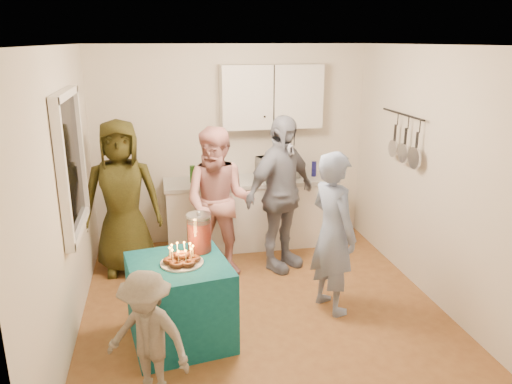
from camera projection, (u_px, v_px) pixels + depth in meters
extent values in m
plane|color=brown|center=(263.00, 309.00, 5.12)|extent=(4.00, 4.00, 0.00)
plane|color=white|center=(264.00, 45.00, 4.36)|extent=(4.00, 4.00, 0.00)
plane|color=silver|center=(232.00, 146.00, 6.61)|extent=(3.60, 3.60, 0.00)
plane|color=silver|center=(64.00, 199.00, 4.40)|extent=(4.00, 4.00, 0.00)
plane|color=silver|center=(436.00, 178.00, 5.08)|extent=(4.00, 4.00, 0.00)
cube|color=black|center=(70.00, 163.00, 4.61)|extent=(0.04, 1.00, 1.20)
cube|color=white|center=(251.00, 214.00, 6.62)|extent=(2.20, 0.58, 0.86)
cube|color=beige|center=(251.00, 181.00, 6.49)|extent=(2.24, 0.62, 0.05)
cube|color=white|center=(271.00, 97.00, 6.38)|extent=(1.30, 0.30, 0.80)
cube|color=black|center=(399.00, 136.00, 5.63)|extent=(0.12, 1.00, 0.60)
imported|color=white|center=(278.00, 167.00, 6.51)|extent=(0.58, 0.46, 0.28)
cube|color=#0E545D|center=(180.00, 302.00, 4.50)|extent=(0.98, 0.98, 0.76)
cylinder|color=red|center=(199.00, 234.00, 4.60)|extent=(0.22, 0.22, 0.34)
imported|color=#7B8DB4|center=(333.00, 233.00, 4.91)|extent=(0.56, 0.69, 1.65)
imported|color=#555018|center=(122.00, 198.00, 5.74)|extent=(0.90, 0.60, 1.81)
imported|color=#D56F74|center=(219.00, 203.00, 5.67)|extent=(1.01, 0.89, 1.74)
imported|color=black|center=(281.00, 194.00, 5.80)|extent=(1.15, 0.98, 1.84)
imported|color=#665D51|center=(148.00, 338.00, 3.68)|extent=(0.80, 0.70, 1.07)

